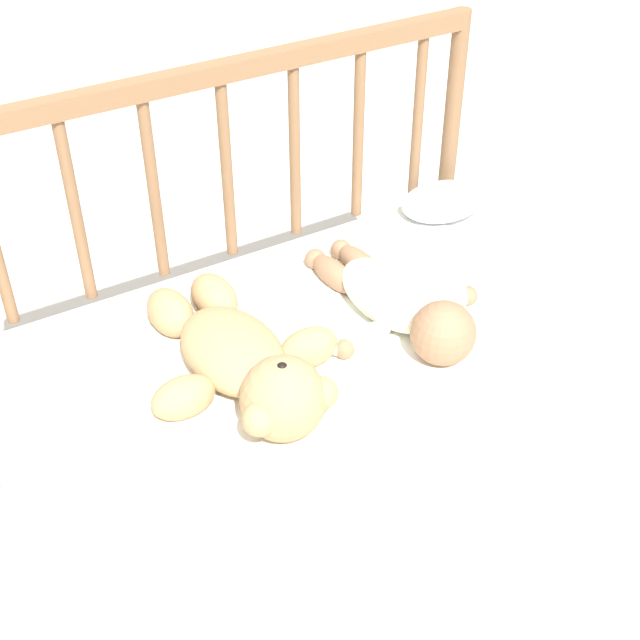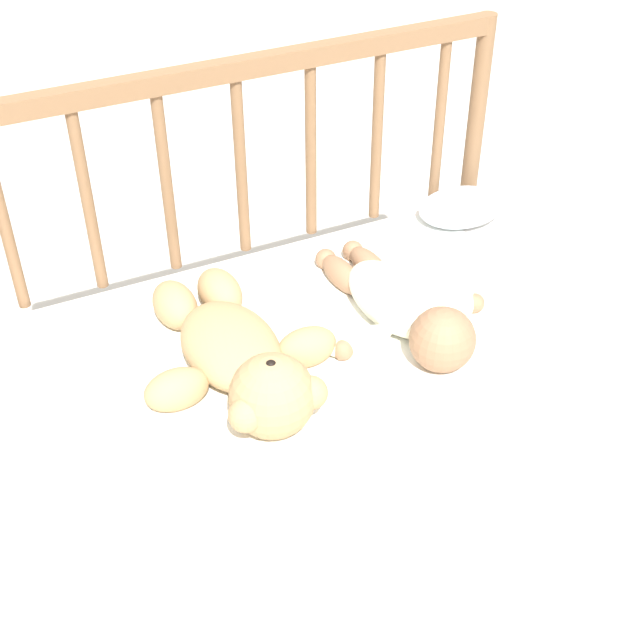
{
  "view_description": "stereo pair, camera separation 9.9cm",
  "coord_description": "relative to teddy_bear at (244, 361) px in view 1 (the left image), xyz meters",
  "views": [
    {
      "loc": [
        -0.6,
        -1.01,
        1.45
      ],
      "look_at": [
        0.0,
        0.01,
        0.52
      ],
      "focal_mm": 50.0,
      "sensor_mm": 36.0,
      "label": 1
    },
    {
      "loc": [
        -0.51,
        -1.06,
        1.45
      ],
      "look_at": [
        0.0,
        0.01,
        0.52
      ],
      "focal_mm": 50.0,
      "sensor_mm": 36.0,
      "label": 2
    }
  ],
  "objects": [
    {
      "name": "ground_plane",
      "position": [
        0.15,
        0.01,
        -0.51
      ],
      "size": [
        12.0,
        12.0,
        0.0
      ],
      "primitive_type": "plane",
      "color": "silver"
    },
    {
      "name": "teddy_bear",
      "position": [
        0.0,
        0.0,
        0.0
      ],
      "size": [
        0.34,
        0.45,
        0.14
      ],
      "color": "tan",
      "rests_on": "crib_mattress"
    },
    {
      "name": "crib_rail",
      "position": [
        0.15,
        0.36,
        0.08
      ],
      "size": [
        1.09,
        0.04,
        0.85
      ],
      "color": "brown",
      "rests_on": "ground_plane"
    },
    {
      "name": "small_pillow",
      "position": [
        0.6,
        0.27,
        -0.02
      ],
      "size": [
        0.19,
        0.14,
        0.06
      ],
      "color": "silver",
      "rests_on": "crib_mattress"
    },
    {
      "name": "baby",
      "position": [
        0.31,
        0.01,
        -0.01
      ],
      "size": [
        0.33,
        0.42,
        0.11
      ],
      "color": "#EAEACC",
      "rests_on": "crib_mattress"
    },
    {
      "name": "blanket",
      "position": [
        0.15,
        0.04,
        -0.05
      ],
      "size": [
        0.85,
        0.54,
        0.01
      ],
      "color": "white",
      "rests_on": "crib_mattress"
    },
    {
      "name": "crib_mattress",
      "position": [
        0.15,
        0.01,
        -0.28
      ],
      "size": [
        1.09,
        0.66,
        0.46
      ],
      "color": "white",
      "rests_on": "ground_plane"
    }
  ]
}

